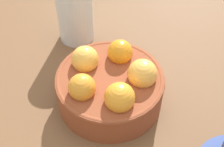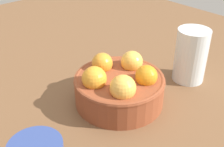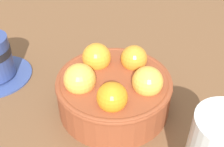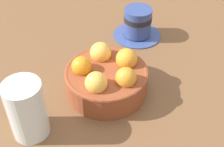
% 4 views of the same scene
% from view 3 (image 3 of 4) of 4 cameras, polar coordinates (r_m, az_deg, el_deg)
% --- Properties ---
extents(ground_plane, '(1.49, 1.19, 0.05)m').
position_cam_3_polar(ground_plane, '(0.45, 0.36, -8.91)').
color(ground_plane, brown).
extents(terracotta_bowl, '(0.17, 0.17, 0.09)m').
position_cam_3_polar(terracotta_bowl, '(0.41, 0.32, -3.06)').
color(terracotta_bowl, brown).
rests_on(terracotta_bowl, ground_plane).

